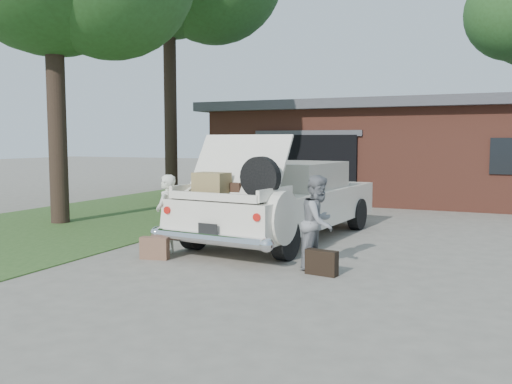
% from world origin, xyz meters
% --- Properties ---
extents(ground, '(90.00, 90.00, 0.00)m').
position_xyz_m(ground, '(0.00, 0.00, 0.00)').
color(ground, gray).
rests_on(ground, ground).
extents(grass_strip, '(6.00, 16.00, 0.02)m').
position_xyz_m(grass_strip, '(-5.50, 3.00, 0.01)').
color(grass_strip, '#2D4C1E').
rests_on(grass_strip, ground).
extents(house, '(12.80, 7.80, 3.30)m').
position_xyz_m(house, '(0.98, 11.47, 1.67)').
color(house, brown).
rests_on(house, ground).
extents(sedan, '(2.68, 5.72, 2.13)m').
position_xyz_m(sedan, '(-0.03, 2.04, 0.82)').
color(sedan, white).
rests_on(sedan, ground).
extents(woman_left, '(0.43, 0.57, 1.43)m').
position_xyz_m(woman_left, '(-1.34, -0.28, 0.72)').
color(woman_left, silver).
rests_on(woman_left, ground).
extents(woman_right, '(0.65, 0.79, 1.49)m').
position_xyz_m(woman_right, '(1.42, -0.18, 0.74)').
color(woman_right, gray).
rests_on(woman_right, ground).
extents(suitcase_left, '(0.51, 0.24, 0.38)m').
position_xyz_m(suitcase_left, '(-1.35, -0.66, 0.19)').
color(suitcase_left, brown).
rests_on(suitcase_left, ground).
extents(suitcase_right, '(0.51, 0.23, 0.38)m').
position_xyz_m(suitcase_right, '(1.60, -0.56, 0.19)').
color(suitcase_right, black).
rests_on(suitcase_right, ground).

